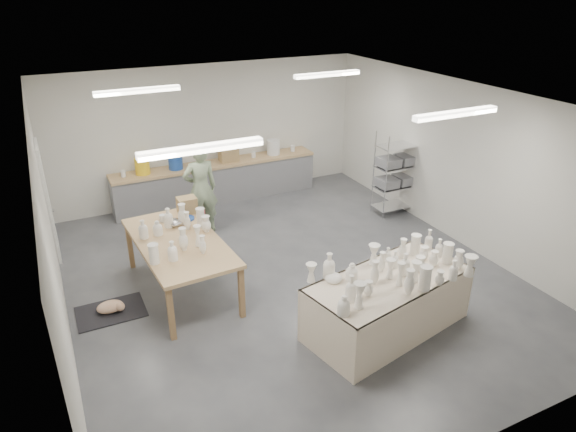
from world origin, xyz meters
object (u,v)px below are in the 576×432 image
potter (201,189)px  red_stool (199,213)px  drying_table (388,301)px  work_table (179,237)px

potter → red_stool: 0.68m
drying_table → potter: size_ratio=1.40×
red_stool → work_table: bearing=-113.6°
drying_table → red_stool: bearing=95.9°
work_table → potter: bearing=59.9°
drying_table → red_stool: size_ratio=6.89×
potter → red_stool: (0.00, 0.27, -0.63)m
work_table → red_stool: bearing=63.0°
drying_table → potter: potter is taller
potter → red_stool: bearing=-90.9°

